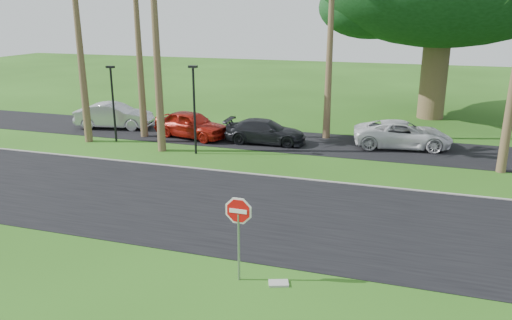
{
  "coord_description": "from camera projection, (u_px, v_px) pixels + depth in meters",
  "views": [
    {
      "loc": [
        4.75,
        -14.82,
        7.32
      ],
      "look_at": [
        -0.79,
        2.65,
        1.8
      ],
      "focal_mm": 35.0,
      "sensor_mm": 36.0,
      "label": 1
    }
  ],
  "objects": [
    {
      "name": "parking_strip",
      "position": [
        321.0,
        144.0,
        28.41
      ],
      "size": [
        120.0,
        5.0,
        0.02
      ],
      "primitive_type": "cube",
      "color": "black",
      "rests_on": "ground"
    },
    {
      "name": "car_minivan",
      "position": [
        402.0,
        135.0,
        27.48
      ],
      "size": [
        5.58,
        3.17,
        1.47
      ],
      "primitive_type": "imported",
      "rotation": [
        0.0,
        0.0,
        1.71
      ],
      "color": "silver",
      "rests_on": "ground"
    },
    {
      "name": "road",
      "position": [
        271.0,
        212.0,
        18.83
      ],
      "size": [
        120.0,
        8.0,
        0.02
      ],
      "primitive_type": "cube",
      "color": "black",
      "rests_on": "ground"
    },
    {
      "name": "ground",
      "position": [
        255.0,
        234.0,
        17.01
      ],
      "size": [
        120.0,
        120.0,
        0.0
      ],
      "primitive_type": "plane",
      "color": "#234A12",
      "rests_on": "ground"
    },
    {
      "name": "streetlight_right",
      "position": [
        194.0,
        104.0,
        25.74
      ],
      "size": [
        0.45,
        0.25,
        4.64
      ],
      "color": "black",
      "rests_on": "ground"
    },
    {
      "name": "car_dark",
      "position": [
        265.0,
        132.0,
        28.42
      ],
      "size": [
        4.71,
        2.11,
        1.34
      ],
      "primitive_type": "imported",
      "rotation": [
        0.0,
        0.0,
        1.62
      ],
      "color": "black",
      "rests_on": "ground"
    },
    {
      "name": "curb",
      "position": [
        295.0,
        178.0,
        22.52
      ],
      "size": [
        120.0,
        0.12,
        0.06
      ],
      "primitive_type": "cube",
      "color": "gray",
      "rests_on": "ground"
    },
    {
      "name": "utility_slab",
      "position": [
        279.0,
        283.0,
        13.87
      ],
      "size": [
        0.63,
        0.51,
        0.06
      ],
      "primitive_type": "cube",
      "rotation": [
        0.0,
        0.0,
        0.34
      ],
      "color": "#A2A29A",
      "rests_on": "ground"
    },
    {
      "name": "car_red",
      "position": [
        191.0,
        125.0,
        29.64
      ],
      "size": [
        4.95,
        2.89,
        1.58
      ],
      "primitive_type": "imported",
      "rotation": [
        0.0,
        0.0,
        1.34
      ],
      "color": "#9A160C",
      "rests_on": "ground"
    },
    {
      "name": "stop_sign_near",
      "position": [
        239.0,
        222.0,
        13.62
      ],
      "size": [
        1.05,
        0.07,
        2.62
      ],
      "color": "gray",
      "rests_on": "ground"
    },
    {
      "name": "streetlight_left",
      "position": [
        113.0,
        99.0,
        28.29
      ],
      "size": [
        0.45,
        0.25,
        4.34
      ],
      "color": "black",
      "rests_on": "ground"
    },
    {
      "name": "car_silver",
      "position": [
        114.0,
        116.0,
        31.99
      ],
      "size": [
        5.12,
        2.64,
        1.61
      ],
      "primitive_type": "imported",
      "rotation": [
        0.0,
        0.0,
        1.77
      ],
      "color": "#A4A5AB",
      "rests_on": "ground"
    }
  ]
}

